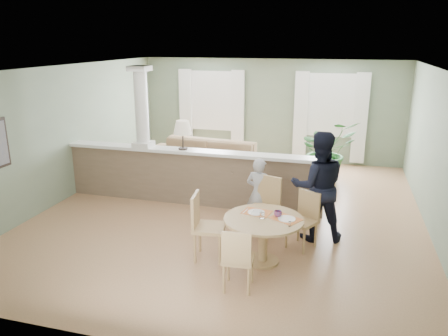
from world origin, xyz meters
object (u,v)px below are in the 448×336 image
(houseplant, at_px, (327,151))
(chair_far_boy, at_px, (265,204))
(chair_side, at_px, (204,223))
(man_person, at_px, (318,186))
(dining_table, at_px, (264,227))
(sofa, at_px, (203,160))
(chair_far_man, at_px, (304,217))
(child_person, at_px, (259,194))
(chair_near, at_px, (238,257))

(houseplant, xyz_separation_m, chair_far_boy, (-0.82, -3.31, -0.16))
(chair_side, relative_size, man_person, 0.56)
(dining_table, distance_m, chair_side, 0.89)
(sofa, height_order, chair_side, chair_side)
(sofa, distance_m, man_person, 3.89)
(chair_far_man, height_order, child_person, child_person)
(sofa, xyz_separation_m, man_person, (2.82, -2.64, 0.47))
(chair_far_man, height_order, chair_side, chair_side)
(sofa, relative_size, chair_far_man, 3.30)
(sofa, relative_size, child_person, 2.34)
(dining_table, relative_size, chair_side, 1.14)
(chair_near, bearing_deg, sofa, -71.54)
(chair_far_boy, relative_size, child_person, 0.80)
(child_person, bearing_deg, chair_side, 80.72)
(chair_far_boy, distance_m, chair_far_man, 0.72)
(sofa, height_order, houseplant, houseplant)
(dining_table, relative_size, child_person, 0.91)
(child_person, bearing_deg, chair_far_boy, 139.21)
(sofa, relative_size, man_person, 1.64)
(chair_far_man, relative_size, chair_near, 1.02)
(houseplant, height_order, dining_table, houseplant)
(chair_far_man, xyz_separation_m, chair_side, (-1.41, -0.79, 0.06))
(sofa, height_order, chair_far_man, chair_far_man)
(chair_far_boy, xyz_separation_m, child_person, (-0.16, 0.24, 0.08))
(child_person, bearing_deg, dining_table, 119.74)
(houseplant, bearing_deg, chair_near, -99.56)
(dining_table, bearing_deg, man_person, 56.51)
(sofa, bearing_deg, child_person, -46.77)
(houseplant, relative_size, man_person, 0.79)
(houseplant, distance_m, chair_far_man, 3.57)
(houseplant, xyz_separation_m, chair_near, (-0.86, -5.10, -0.23))
(chair_near, distance_m, chair_side, 1.03)
(child_person, relative_size, man_person, 0.70)
(chair_far_man, distance_m, chair_side, 1.62)
(chair_far_boy, bearing_deg, sofa, 144.95)
(chair_far_man, distance_m, man_person, 0.56)
(chair_near, distance_m, child_person, 2.04)
(dining_table, bearing_deg, child_person, 104.83)
(chair_far_man, height_order, chair_near, chair_far_man)
(houseplant, bearing_deg, dining_table, -99.02)
(houseplant, relative_size, chair_side, 1.42)
(chair_far_boy, bearing_deg, houseplant, 94.98)
(sofa, xyz_separation_m, chair_near, (1.95, -4.53, 0.06))
(man_person, bearing_deg, chair_side, 22.52)
(chair_far_boy, distance_m, man_person, 0.91)
(sofa, distance_m, chair_far_boy, 3.38)
(dining_table, distance_m, man_person, 1.29)
(chair_side, bearing_deg, houseplant, -27.03)
(sofa, distance_m, child_person, 3.09)
(chair_far_boy, relative_size, chair_near, 1.14)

